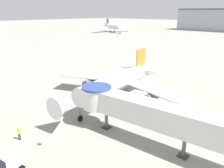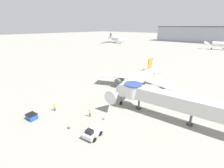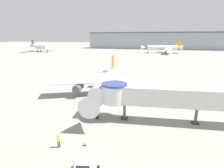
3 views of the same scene
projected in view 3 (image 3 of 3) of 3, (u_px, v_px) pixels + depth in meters
name	position (u px, v px, depth m)	size (l,w,h in m)	color
ground_plane	(100.00, 105.00, 34.27)	(800.00, 800.00, 0.00)	gray
main_airplane	(107.00, 83.00, 36.31)	(27.64, 25.38, 8.40)	silver
jet_bridge	(166.00, 96.00, 26.42)	(23.00, 5.69, 5.85)	silver
traffic_cone_near_nose	(84.00, 143.00, 21.26)	(0.37, 0.37, 0.62)	black
ground_crew_marshaller	(58.00, 140.00, 20.70)	(0.39, 0.36, 1.77)	#1E2338
background_jet_gray_tail	(40.00, 47.00, 157.52)	(30.54, 32.08, 10.30)	silver
background_jet_gold_tail	(163.00, 48.00, 142.18)	(33.32, 32.40, 10.25)	white
terminal_building	(163.00, 41.00, 191.61)	(164.92, 20.19, 18.16)	#999EA8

